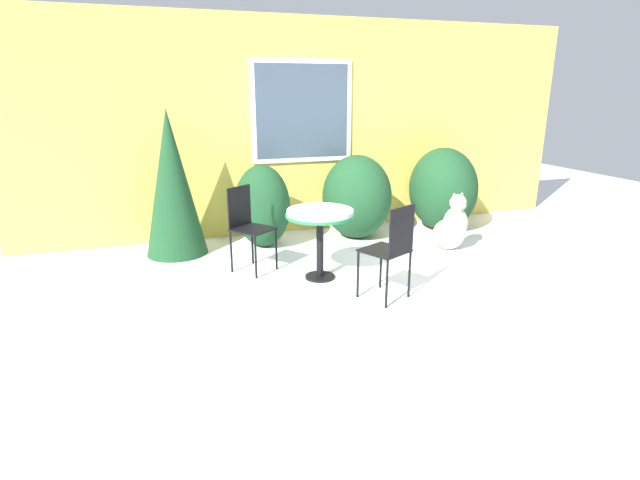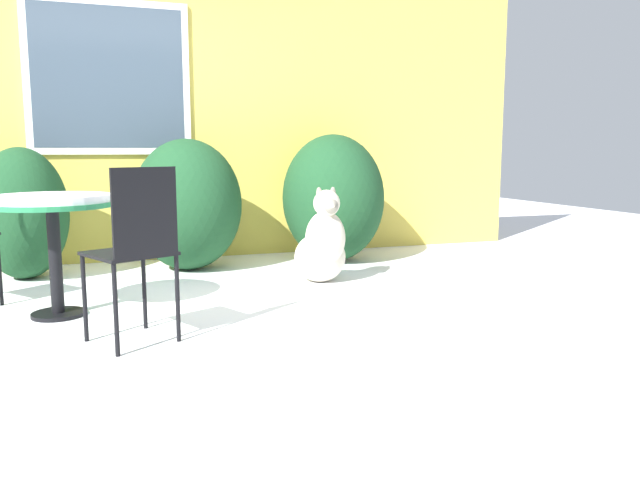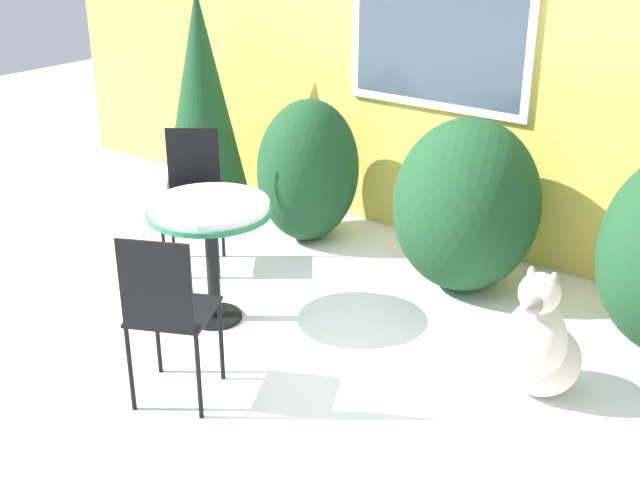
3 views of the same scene
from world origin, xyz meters
TOP-DOWN VIEW (x-y plane):
  - ground_plane at (0.00, 0.00)m, footprint 16.00×16.00m
  - house_wall at (-0.01, 2.20)m, footprint 8.00×0.10m
  - shrub_left at (-0.87, 1.61)m, footprint 0.70×0.82m
  - shrub_middle at (0.43, 1.59)m, footprint 0.93×0.97m
  - shrub_right at (1.76, 1.58)m, footprint 0.93×1.07m
  - patio_table at (-0.55, 0.26)m, footprint 0.73×0.73m
  - patio_chair_far_side at (-0.10, -0.50)m, footprint 0.52×0.52m
  - dog at (1.34, 0.67)m, footprint 0.41×0.59m

SIDE VIEW (x-z plane):
  - ground_plane at x=0.00m, z-range 0.00..0.00m
  - dog at x=1.34m, z-range -0.09..0.66m
  - shrub_left at x=-0.87m, z-range 0.00..1.06m
  - patio_chair_far_side at x=-0.10m, z-range 0.06..1.00m
  - shrub_middle at x=0.43m, z-range 0.00..1.13m
  - shrub_right at x=1.76m, z-range 0.00..1.18m
  - patio_table at x=-0.55m, z-range 0.27..1.03m
  - house_wall at x=-0.01m, z-range 0.01..2.91m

